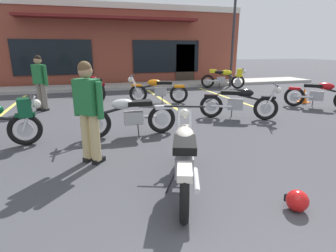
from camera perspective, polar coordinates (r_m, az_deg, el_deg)
name	(u,v)px	position (r m, az deg, el deg)	size (l,w,h in m)	color
ground_plane	(164,145)	(5.40, -0.81, -3.96)	(80.00, 80.00, 0.00)	#3D3D42
sidewalk_kerb	(117,86)	(13.63, -10.79, 8.27)	(22.00, 1.80, 0.14)	#A8A59E
brick_storefront_building	(108,45)	(17.23, -12.54, 16.38)	(14.54, 6.02, 4.11)	brown
painted_stall_lines	(128,101)	(10.11, -8.54, 5.35)	(7.86, 4.80, 0.01)	#DBCC4C
motorcycle_foreground_classic	(184,156)	(3.63, 3.51, -6.42)	(1.02, 2.03, 0.98)	black
motorcycle_red_sportbike	(95,86)	(10.98, -15.35, 8.23)	(0.96, 2.05, 0.98)	black
motorcycle_black_cruiser	(239,102)	(7.53, 14.89, 4.91)	(1.93, 1.25, 0.98)	black
motorcycle_blue_standard	(225,77)	(13.43, 12.06, 10.06)	(1.92, 1.26, 0.98)	black
motorcycle_green_cafe_racer	(158,90)	(9.51, -2.20, 7.66)	(2.02, 1.03, 0.98)	black
motorcycle_orange_scrambler	(320,94)	(9.89, 29.64, 5.91)	(1.70, 1.60, 0.98)	black
motorcycle_cream_vintage	(129,115)	(5.89, -8.37, 2.26)	(2.11, 0.66, 0.98)	black
person_in_black_shirt	(88,107)	(4.49, -16.58, 3.84)	(0.50, 0.49, 1.68)	black
person_near_building	(40,80)	(9.11, -25.54, 8.86)	(0.52, 0.47, 1.68)	black
helmet_on_pavement	(297,201)	(3.62, 25.74, -14.08)	(0.26, 0.26, 0.26)	#B71414
traffic_cone	(304,95)	(10.76, 26.90, 5.83)	(0.34, 0.34, 0.53)	orange
parking_lot_lamp_post	(235,23)	(14.14, 14.08, 20.37)	(0.24, 0.76, 4.62)	#2D2D33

